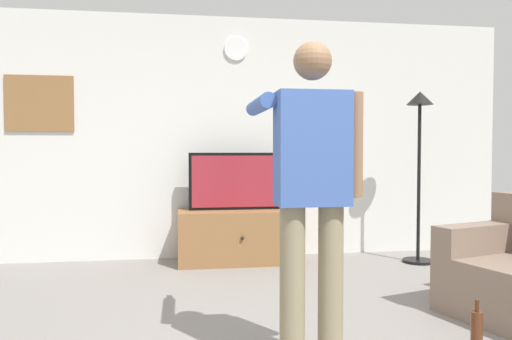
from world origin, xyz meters
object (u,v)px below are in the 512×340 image
television (239,181)px  framed_picture (40,103)px  tv_stand (239,236)px  beverage_bottle (477,335)px  floor_lamp (419,140)px  person_standing_nearer_lamp (311,184)px  wall_clock (236,49)px

television → framed_picture: bearing=173.2°
tv_stand → beverage_bottle: (1.06, -2.70, -0.14)m
floor_lamp → beverage_bottle: 2.80m
floor_lamp → beverage_bottle: bearing=-109.4°
floor_lamp → beverage_bottle: (-0.84, -2.40, -1.17)m
tv_stand → floor_lamp: bearing=-8.9°
television → person_standing_nearer_lamp: size_ratio=0.60×
framed_picture → beverage_bottle: 4.62m
tv_stand → television: bearing=90.0°
floor_lamp → person_standing_nearer_lamp: (-1.81, -2.35, -0.29)m
television → wall_clock: wall_clock is taller
framed_picture → person_standing_nearer_lamp: 3.73m
tv_stand → wall_clock: 2.08m
television → person_standing_nearer_lamp: person_standing_nearer_lamp is taller
tv_stand → framed_picture: (-2.10, 0.30, 1.42)m
wall_clock → framed_picture: wall_clock is taller
person_standing_nearer_lamp → beverage_bottle: 1.31m
tv_stand → framed_picture: size_ratio=1.87×
tv_stand → television: television is taller
person_standing_nearer_lamp → television: bearing=91.9°
person_standing_nearer_lamp → floor_lamp: bearing=52.3°
person_standing_nearer_lamp → wall_clock: bearing=91.7°
television → beverage_bottle: bearing=-68.9°
television → person_standing_nearer_lamp: 2.70m
tv_stand → floor_lamp: 2.18m
television → beverage_bottle: 3.03m
tv_stand → floor_lamp: size_ratio=0.71×
framed_picture → floor_lamp: (4.00, -0.59, -0.39)m
tv_stand → wall_clock: wall_clock is taller
beverage_bottle → tv_stand: bearing=111.4°
floor_lamp → beverage_bottle: floor_lamp is taller
wall_clock → beverage_bottle: (1.06, -2.99, -2.20)m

